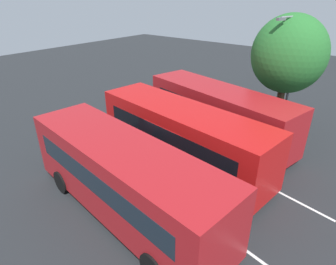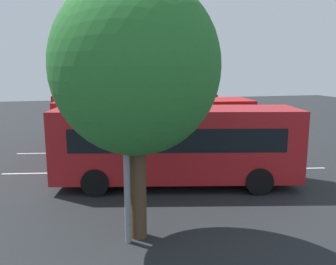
{
  "view_description": "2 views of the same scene",
  "coord_description": "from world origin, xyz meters",
  "px_view_note": "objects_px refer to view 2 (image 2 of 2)",
  "views": [
    {
      "loc": [
        -7.29,
        9.75,
        7.88
      ],
      "look_at": [
        1.1,
        -0.67,
        1.21
      ],
      "focal_mm": 30.23,
      "sensor_mm": 36.0,
      "label": 1
    },
    {
      "loc": [
        -3.58,
        -16.67,
        4.58
      ],
      "look_at": [
        0.46,
        -0.04,
        1.41
      ],
      "focal_mm": 37.45,
      "sensor_mm": 36.0,
      "label": 2
    }
  ],
  "objects_px": {
    "bus_far_left": "(177,143)",
    "bus_center_left": "(156,128)",
    "depot_tree": "(136,67)",
    "pedestrian": "(262,132)",
    "bus_center_right": "(137,117)",
    "street_lamp": "(127,93)"
  },
  "relations": [
    {
      "from": "bus_far_left",
      "to": "bus_center_left",
      "type": "height_order",
      "value": "same"
    },
    {
      "from": "street_lamp",
      "to": "depot_tree",
      "type": "distance_m",
      "value": 0.7
    },
    {
      "from": "bus_far_left",
      "to": "bus_center_right",
      "type": "bearing_deg",
      "value": 105.29
    },
    {
      "from": "bus_center_right",
      "to": "street_lamp",
      "type": "height_order",
      "value": "street_lamp"
    },
    {
      "from": "bus_center_left",
      "to": "street_lamp",
      "type": "distance_m",
      "value": 8.3
    },
    {
      "from": "pedestrian",
      "to": "depot_tree",
      "type": "bearing_deg",
      "value": 9.1
    },
    {
      "from": "depot_tree",
      "to": "pedestrian",
      "type": "bearing_deg",
      "value": 46.28
    },
    {
      "from": "pedestrian",
      "to": "street_lamp",
      "type": "xyz_separation_m",
      "value": [
        -8.83,
        -8.98,
        2.95
      ]
    },
    {
      "from": "bus_center_right",
      "to": "street_lamp",
      "type": "relative_size",
      "value": 1.41
    },
    {
      "from": "bus_center_left",
      "to": "bus_far_left",
      "type": "bearing_deg",
      "value": -81.21
    },
    {
      "from": "bus_center_right",
      "to": "pedestrian",
      "type": "bearing_deg",
      "value": -15.68
    },
    {
      "from": "bus_center_left",
      "to": "depot_tree",
      "type": "relative_size",
      "value": 1.39
    },
    {
      "from": "bus_far_left",
      "to": "street_lamp",
      "type": "xyz_separation_m",
      "value": [
        -2.41,
        -3.99,
        2.25
      ]
    },
    {
      "from": "bus_center_right",
      "to": "pedestrian",
      "type": "height_order",
      "value": "bus_center_right"
    },
    {
      "from": "bus_center_left",
      "to": "street_lamp",
      "type": "height_order",
      "value": "street_lamp"
    },
    {
      "from": "depot_tree",
      "to": "bus_center_left",
      "type": "bearing_deg",
      "value": 74.85
    },
    {
      "from": "bus_center_left",
      "to": "pedestrian",
      "type": "bearing_deg",
      "value": 19.0
    },
    {
      "from": "bus_center_right",
      "to": "pedestrian",
      "type": "relative_size",
      "value": 5.71
    },
    {
      "from": "street_lamp",
      "to": "bus_far_left",
      "type": "bearing_deg",
      "value": -13.32
    },
    {
      "from": "bus_far_left",
      "to": "pedestrian",
      "type": "bearing_deg",
      "value": 50.27
    },
    {
      "from": "bus_center_right",
      "to": "bus_far_left",
      "type": "bearing_deg",
      "value": -80.36
    },
    {
      "from": "bus_center_right",
      "to": "bus_center_left",
      "type": "bearing_deg",
      "value": -79.07
    }
  ]
}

